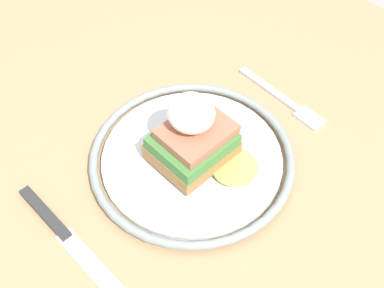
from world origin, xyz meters
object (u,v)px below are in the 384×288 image
Objects in this scene: plate at (192,159)px; knife at (68,239)px; sandwich at (194,136)px; fork at (283,100)px.

plate reaches higher than knife.
plate is at bearing -40.31° from sandwich.
fork is at bearing 176.85° from plate.
plate is at bearing -3.15° from fork.
plate reaches higher than fork.
plate is 1.70× the size of fork.
fork is at bearing 175.64° from knife.
knife is at bearing -5.82° from sandwich.
plate is at bearing 174.52° from knife.
plate is 0.15m from fork.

